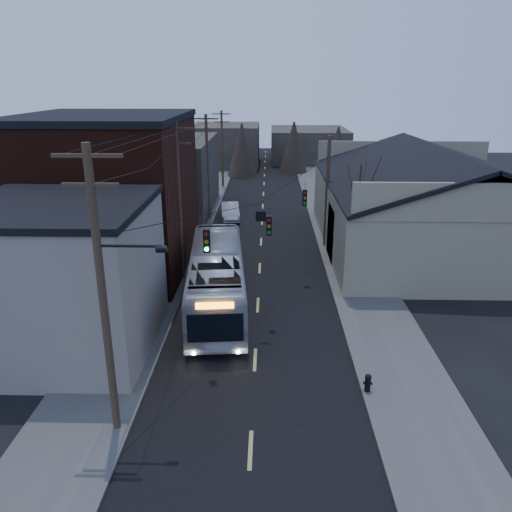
{
  "coord_description": "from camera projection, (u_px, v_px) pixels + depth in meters",
  "views": [
    {
      "loc": [
        0.55,
        -12.24,
        12.26
      ],
      "look_at": [
        -0.11,
        14.04,
        3.0
      ],
      "focal_mm": 35.0,
      "sensor_mm": 36.0,
      "label": 1
    }
  ],
  "objects": [
    {
      "name": "fire_hydrant",
      "position": [
        368.0,
        382.0,
        20.53
      ],
      "size": [
        0.38,
        0.27,
        0.79
      ],
      "rotation": [
        0.0,
        0.0,
        -0.12
      ],
      "color": "black",
      "rests_on": "sidewalk_right"
    },
    {
      "name": "sidewalk_right",
      "position": [
        336.0,
        228.0,
        43.74
      ],
      "size": [
        4.0,
        110.0,
        0.12
      ],
      "primitive_type": "cube",
      "color": "#474744",
      "rests_on": "ground"
    },
    {
      "name": "building_far_right",
      "position": [
        309.0,
        145.0,
        80.64
      ],
      "size": [
        12.0,
        14.0,
        5.0
      ],
      "primitive_type": "cube",
      "color": "#302B26",
      "rests_on": "ground"
    },
    {
      "name": "warehouse",
      "position": [
        431.0,
        213.0,
        38.0
      ],
      "size": [
        16.16,
        20.6,
        7.73
      ],
      "color": "gray",
      "rests_on": "ground"
    },
    {
      "name": "road_surface",
      "position": [
        262.0,
        228.0,
        43.91
      ],
      "size": [
        9.0,
        110.0,
        0.02
      ],
      "primitive_type": "cube",
      "color": "black",
      "rests_on": "ground"
    },
    {
      "name": "parked_car",
      "position": [
        230.0,
        211.0,
        46.48
      ],
      "size": [
        2.14,
        4.77,
        1.52
      ],
      "primitive_type": "imported",
      "rotation": [
        0.0,
        0.0,
        0.12
      ],
      "color": "#B2B6BA",
      "rests_on": "ground"
    },
    {
      "name": "sidewalk_left",
      "position": [
        188.0,
        227.0,
        44.05
      ],
      "size": [
        4.0,
        110.0,
        0.12
      ],
      "primitive_type": "cube",
      "color": "#474744",
      "rests_on": "ground"
    },
    {
      "name": "ground",
      "position": [
        248.0,
        495.0,
        15.63
      ],
      "size": [
        160.0,
        160.0,
        0.0
      ],
      "primitive_type": "plane",
      "color": "black",
      "rests_on": "ground"
    },
    {
      "name": "building_clapboard",
      "position": [
        62.0,
        280.0,
        23.17
      ],
      "size": [
        8.0,
        8.0,
        7.0
      ],
      "primitive_type": "cube",
      "color": "gray",
      "rests_on": "ground"
    },
    {
      "name": "building_brick",
      "position": [
        109.0,
        197.0,
        33.06
      ],
      "size": [
        10.0,
        12.0,
        10.0
      ],
      "primitive_type": "cube",
      "color": "black",
      "rests_on": "ground"
    },
    {
      "name": "building_far_left",
      "position": [
        226.0,
        145.0,
        76.06
      ],
      "size": [
        10.0,
        12.0,
        6.0
      ],
      "primitive_type": "cube",
      "color": "#302B26",
      "rests_on": "ground"
    },
    {
      "name": "bare_tree",
      "position": [
        357.0,
        219.0,
        33.14
      ],
      "size": [
        0.4,
        0.4,
        7.2
      ],
      "primitive_type": "cone",
      "color": "black",
      "rests_on": "ground"
    },
    {
      "name": "utility_lines",
      "position": [
        219.0,
        185.0,
        36.82
      ],
      "size": [
        11.24,
        45.28,
        10.5
      ],
      "color": "#382B1E",
      "rests_on": "ground"
    },
    {
      "name": "building_left_far",
      "position": [
        166.0,
        176.0,
        48.64
      ],
      "size": [
        9.0,
        14.0,
        7.0
      ],
      "primitive_type": "cube",
      "color": "#302B26",
      "rests_on": "ground"
    },
    {
      "name": "bus",
      "position": [
        217.0,
        278.0,
        28.15
      ],
      "size": [
        4.03,
        12.72,
        3.48
      ],
      "primitive_type": "imported",
      "rotation": [
        0.0,
        0.0,
        3.23
      ],
      "color": "#AFB3BB",
      "rests_on": "ground"
    }
  ]
}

